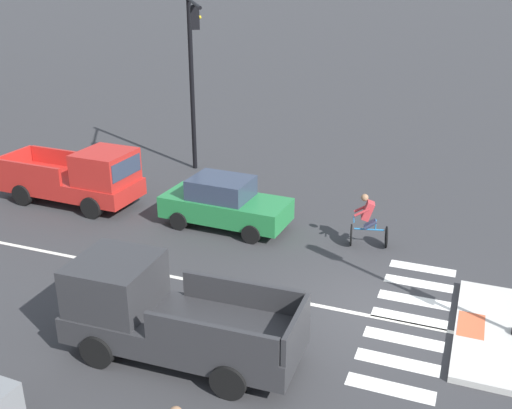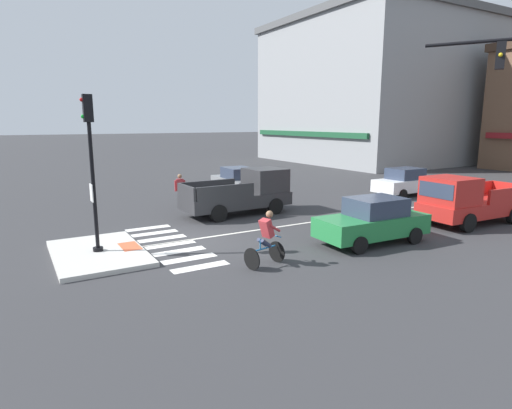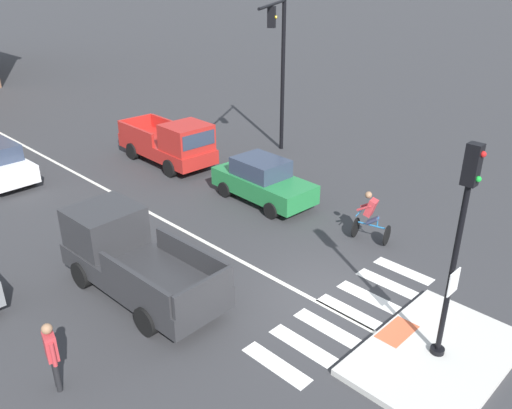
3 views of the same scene
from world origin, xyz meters
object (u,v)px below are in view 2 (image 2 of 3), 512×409
at_px(car_white_westbound_distant, 406,182).
at_px(pickup_truck_red_eastbound_far, 467,202).
at_px(pickup_truck_charcoal_westbound_near, 245,193).
at_px(cyclist, 266,238).
at_px(car_green_eastbound_mid, 373,221).
at_px(car_grey_cross_left, 237,181).
at_px(signal_pole, 91,159).
at_px(pedestrian_at_curb_left, 180,187).

xyz_separation_m(car_white_westbound_distant, pickup_truck_red_eastbound_far, (6.22, -3.52, 0.17)).
bearing_deg(pickup_truck_charcoal_westbound_near, pickup_truck_red_eastbound_far, 46.54).
bearing_deg(cyclist, car_white_westbound_distant, 115.41).
height_order(car_green_eastbound_mid, pickup_truck_charcoal_westbound_near, pickup_truck_charcoal_westbound_near).
xyz_separation_m(car_white_westbound_distant, car_grey_cross_left, (-5.36, -8.38, 0.00)).
xyz_separation_m(car_grey_cross_left, pickup_truck_red_eastbound_far, (11.57, 4.87, 0.17)).
bearing_deg(signal_pole, pickup_truck_charcoal_westbound_near, 114.33).
bearing_deg(car_grey_cross_left, pickup_truck_red_eastbound_far, 22.81).
xyz_separation_m(car_grey_cross_left, pickup_truck_charcoal_westbound_near, (4.92, -2.16, 0.17)).
height_order(car_grey_cross_left, pedestrian_at_curb_left, pedestrian_at_curb_left).
height_order(signal_pole, car_green_eastbound_mid, signal_pole).
height_order(signal_pole, car_white_westbound_distant, signal_pole).
distance_m(car_white_westbound_distant, cyclist, 15.06).
bearing_deg(signal_pole, car_green_eastbound_mid, 68.87).
bearing_deg(car_green_eastbound_mid, cyclist, -87.54).
bearing_deg(pickup_truck_red_eastbound_far, car_grey_cross_left, -157.19).
height_order(car_green_eastbound_mid, pedestrian_at_curb_left, pedestrian_at_curb_left).
bearing_deg(pedestrian_at_curb_left, car_grey_cross_left, 112.17).
xyz_separation_m(signal_pole, pickup_truck_charcoal_westbound_near, (-3.30, 7.29, -2.16)).
relative_size(car_green_eastbound_mid, pedestrian_at_curb_left, 2.50).
distance_m(signal_pole, cyclist, 6.00).
height_order(car_green_eastbound_mid, pickup_truck_red_eastbound_far, pickup_truck_red_eastbound_far).
distance_m(pickup_truck_red_eastbound_far, cyclist, 10.09).
height_order(car_white_westbound_distant, car_green_eastbound_mid, same).
relative_size(car_green_eastbound_mid, car_grey_cross_left, 1.00).
xyz_separation_m(signal_pole, pedestrian_at_curb_left, (-6.50, 5.23, -2.15)).
bearing_deg(car_green_eastbound_mid, pickup_truck_red_eastbound_far, 90.52).
height_order(car_white_westbound_distant, cyclist, cyclist).
height_order(pickup_truck_red_eastbound_far, cyclist, pickup_truck_red_eastbound_far).
height_order(car_grey_cross_left, pickup_truck_charcoal_westbound_near, pickup_truck_charcoal_westbound_near).
bearing_deg(signal_pole, car_grey_cross_left, 131.01).
bearing_deg(cyclist, pickup_truck_red_eastbound_far, 91.40).
distance_m(car_grey_cross_left, pickup_truck_charcoal_westbound_near, 5.37).
relative_size(car_white_westbound_distant, pickup_truck_red_eastbound_far, 0.80).
relative_size(car_grey_cross_left, cyclist, 2.47).
distance_m(car_white_westbound_distant, pedestrian_at_curb_left, 13.12).
distance_m(car_grey_cross_left, cyclist, 12.92).
xyz_separation_m(pickup_truck_charcoal_westbound_near, cyclist, (6.90, -3.07, -0.11)).
xyz_separation_m(signal_pole, car_white_westbound_distant, (-2.86, 17.83, -2.32)).
height_order(car_green_eastbound_mid, car_grey_cross_left, same).
bearing_deg(pedestrian_at_curb_left, pickup_truck_red_eastbound_far, 42.66).
distance_m(car_white_westbound_distant, car_grey_cross_left, 9.95).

